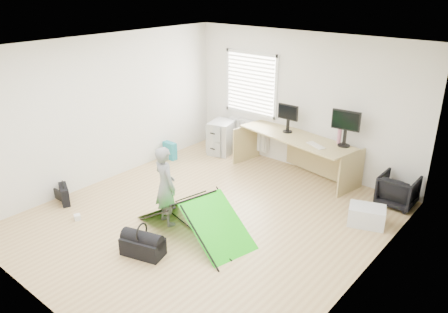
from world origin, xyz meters
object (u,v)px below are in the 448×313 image
Objects in this scene: thermos at (339,137)px; office_chair at (398,190)px; desk at (295,156)px; kite at (194,215)px; laptop_bag at (64,194)px; filing_cabinet at (222,137)px; storage_crate at (367,216)px; duffel_bag at (143,246)px; monitor_right at (345,133)px; person at (165,186)px; monitor_left at (288,122)px.

thermos is 1.36m from office_chair.
office_chair is (1.99, 0.08, -0.13)m from desk.
laptop_bag is (-2.36, -0.75, -0.14)m from kite.
thermos is 0.14× the size of kite.
office_chair is at bearing 63.66° from laptop_bag.
kite is (1.78, -2.78, -0.07)m from filing_cabinet.
storage_crate is (1.06, -1.03, -0.79)m from thermos.
laptop_bag is (-4.40, -3.59, -0.12)m from office_chair.
filing_cabinet is 4.02m from duffel_bag.
monitor_right is 1.91× the size of thermos.
duffel_bag is at bearing -112.96° from monitor_right.
filing_cabinet is 1.21× the size of office_chair.
storage_crate is 5.02m from laptop_bag.
monitor_right reaches higher than duffel_bag.
person is (-2.57, -2.91, 0.37)m from office_chair.
desk is at bearing -179.95° from monitor_right.
monitor_left reaches higher than desk.
duffel_bag is at bearing 130.50° from person.
thermos is at bearing 58.74° from duffel_bag.
monitor_right is 0.40× the size of person.
office_chair reaches higher than storage_crate.
thermos reaches higher than kite.
person is 2.01m from laptop_bag.
duffel_bag is (0.38, -0.82, -0.51)m from person.
office_chair is 0.47× the size of person.
thermos is at bearing -4.41° from office_chair.
monitor_right is 3.33m from person.
office_chair is 1.01× the size of duffel_bag.
filing_cabinet reaches higher than duffel_bag.
monitor_left is 2.48m from storage_crate.
desk is 2.77m from kite.
desk is at bearing -168.53° from thermos.
laptop_bag is (-2.16, -3.62, -0.86)m from monitor_left.
monitor_right is (2.77, 0.09, 0.69)m from filing_cabinet.
desk is at bearing 70.29° from duffel_bag.
laptop_bag is at bearing -148.93° from kite.
monitor_right reaches higher than kite.
monitor_right is 0.27× the size of kite.
person reaches higher than duffel_bag.
monitor_right is 1.23× the size of laptop_bag.
monitor_left is 0.84× the size of monitor_right.
duffel_bag is (2.21, -0.14, -0.03)m from laptop_bag.
laptop_bag is (-3.22, -3.68, -0.78)m from thermos.
desk is 1.14m from monitor_right.
office_chair is 3.50m from kite.
desk reaches higher than storage_crate.
filing_cabinet is 1.71m from monitor_left.
kite is 2.48m from laptop_bag.
monitor_left reaches higher than kite.
laptop_bag is 2.22m from duffel_bag.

